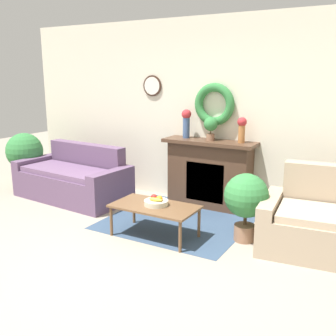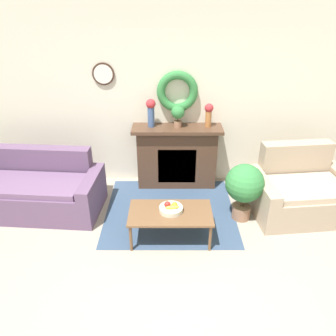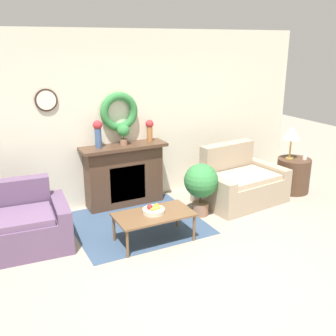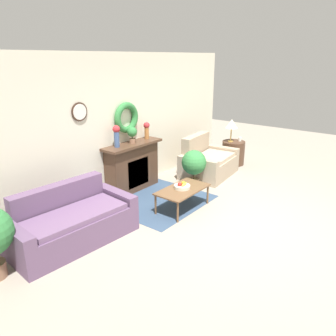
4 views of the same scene
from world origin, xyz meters
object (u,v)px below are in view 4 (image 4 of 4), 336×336
vase_on_mantel_left (116,134)px  vase_on_mantel_right (147,129)px  mug (240,139)px  potted_plant_floor_by_loveseat (194,164)px  table_lamp (232,124)px  fruit_bowl (182,186)px  loveseat_right (208,162)px  couch_left (72,223)px  side_table_by_loveseat (233,153)px  fireplace (132,166)px  potted_plant_on_mantel (132,133)px  coffee_table (183,190)px

vase_on_mantel_left → vase_on_mantel_right: size_ratio=1.20×
mug → potted_plant_floor_by_loveseat: bearing=-180.0°
table_lamp → vase_on_mantel_left: bearing=166.3°
fruit_bowl → table_lamp: table_lamp is taller
loveseat_right → couch_left: bearing=173.2°
side_table_by_loveseat → mug: mug is taller
vase_on_mantel_right → potted_plant_floor_by_loveseat: (0.41, -0.92, -0.68)m
fireplace → table_lamp: table_lamp is taller
vase_on_mantel_right → potted_plant_on_mantel: size_ratio=1.07×
coffee_table → vase_on_mantel_right: size_ratio=2.91×
mug → vase_on_mantel_left: size_ratio=0.24×
table_lamp → mug: bearing=-38.2°
side_table_by_loveseat → table_lamp: 0.74m
potted_plant_on_mantel → potted_plant_floor_by_loveseat: 1.42m
loveseat_right → coffee_table: (-1.82, -0.60, 0.05)m
vase_on_mantel_right → coffee_table: bearing=-112.9°
vase_on_mantel_left → potted_plant_on_mantel: bearing=-2.9°
potted_plant_on_mantel → loveseat_right: bearing=-22.8°
side_table_by_loveseat → mug: (0.13, -0.10, 0.35)m
loveseat_right → vase_on_mantel_right: size_ratio=4.10×
table_lamp → loveseat_right: bearing=178.5°
fireplace → vase_on_mantel_right: bearing=0.7°
fruit_bowl → mug: (3.04, 0.40, 0.21)m
vase_on_mantel_left → loveseat_right: bearing=-19.4°
side_table_by_loveseat → potted_plant_on_mantel: bearing=164.1°
loveseat_right → fruit_bowl: size_ratio=4.96×
coffee_table → potted_plant_floor_by_loveseat: size_ratio=1.26×
table_lamp → potted_plant_floor_by_loveseat: size_ratio=0.70×
couch_left → potted_plant_on_mantel: (2.01, 0.67, 0.90)m
loveseat_right → coffee_table: loveseat_right is taller
loveseat_right → fireplace: bearing=150.8°
couch_left → vase_on_mantel_left: (1.61, 0.69, 0.94)m
mug → vase_on_mantel_left: vase_on_mantel_left is taller
couch_left → side_table_by_loveseat: bearing=2.8°
mug → coffee_table: bearing=-172.2°
side_table_by_loveseat → vase_on_mantel_left: (-3.20, 0.82, 0.94)m
couch_left → side_table_by_loveseat: (4.81, -0.13, -0.00)m
table_lamp → vase_on_mantel_right: 2.41m
coffee_table → side_table_by_loveseat: (2.92, 0.52, -0.06)m
vase_on_mantel_left → coffee_table: bearing=-78.2°
mug → vase_on_mantel_right: (-2.48, 0.92, 0.55)m
couch_left → fruit_bowl: (1.90, -0.63, 0.13)m
couch_left → vase_on_mantel_right: (2.46, 0.69, 0.90)m
fireplace → mug: bearing=-17.3°
table_lamp → potted_plant_on_mantel: potted_plant_on_mantel is taller
fruit_bowl → side_table_by_loveseat: (2.91, 0.50, -0.13)m
fireplace → mug: fireplace is taller
loveseat_right → potted_plant_on_mantel: potted_plant_on_mantel is taller
fireplace → potted_plant_on_mantel: potted_plant_on_mantel is taller
coffee_table → potted_plant_floor_by_loveseat: 1.07m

